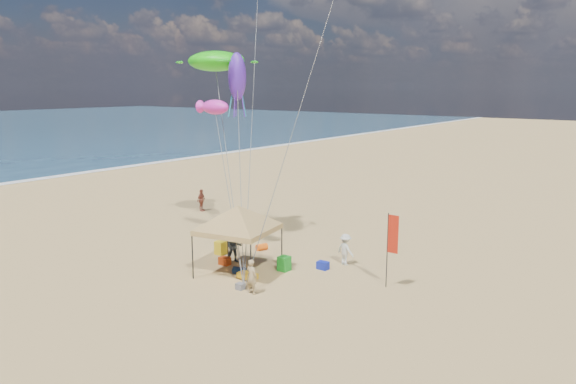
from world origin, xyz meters
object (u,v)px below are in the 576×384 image
object	(u,v)px
person_near_c	(345,249)
person_far_a	(201,200)
cooler_blue	(323,265)
chair_yellow	(221,248)
person_near_b	(234,246)
cooler_red	(225,261)
beach_cart	(247,276)
canopy_tent	(238,208)
chair_green	(284,263)
feather_flag	(391,239)
person_near_a	(252,277)

from	to	relation	value
person_near_c	person_far_a	size ratio (longest dim) A/B	1.00
cooler_blue	chair_yellow	xyz separation A→B (m)	(-5.60, -1.21, 0.16)
person_near_b	cooler_red	bearing A→B (deg)	-149.67
cooler_blue	beach_cart	xyz separation A→B (m)	(-1.94, -3.29, 0.01)
canopy_tent	chair_green	size ratio (longest dim) A/B	8.60
feather_flag	person_far_a	size ratio (longest dim) A/B	2.13
beach_cart	person_far_a	world-z (taller)	person_far_a
feather_flag	person_near_b	world-z (taller)	feather_flag
cooler_red	cooler_blue	bearing A→B (deg)	28.95
canopy_tent	cooler_blue	size ratio (longest dim) A/B	11.15
chair_green	chair_yellow	bearing A→B (deg)	179.16
feather_flag	person_near_a	distance (m)	6.19
chair_yellow	person_near_b	distance (m)	1.68
beach_cart	person_far_a	xyz separation A→B (m)	(-11.77, 8.55, 0.59)
chair_yellow	cooler_blue	bearing A→B (deg)	12.16
cooler_blue	person_near_b	bearing A→B (deg)	-156.34
beach_cart	person_near_c	size ratio (longest dim) A/B	0.57
feather_flag	person_near_b	bearing A→B (deg)	-169.23
chair_yellow	person_near_a	distance (m)	5.90
beach_cart	person_far_a	distance (m)	14.56
feather_flag	person_near_c	bearing A→B (deg)	154.14
feather_flag	person_far_a	distance (m)	18.33
canopy_tent	feather_flag	size ratio (longest dim) A/B	1.80
beach_cart	person_near_b	bearing A→B (deg)	145.63
beach_cart	person_near_c	world-z (taller)	person_near_c
chair_green	person_far_a	distance (m)	13.96
feather_flag	chair_yellow	world-z (taller)	feather_flag
feather_flag	cooler_blue	bearing A→B (deg)	175.11
person_near_c	canopy_tent	bearing A→B (deg)	65.36
person_near_a	person_far_a	world-z (taller)	person_far_a
chair_yellow	person_near_c	bearing A→B (deg)	21.66
cooler_red	feather_flag	bearing A→B (deg)	14.36
feather_flag	canopy_tent	bearing A→B (deg)	-158.69
canopy_tent	chair_green	xyz separation A→B (m)	(1.47, 1.60, -2.80)
person_near_a	chair_green	bearing A→B (deg)	-73.52
canopy_tent	cooler_red	size ratio (longest dim) A/B	11.15
cooler_red	person_far_a	size ratio (longest dim) A/B	0.34
cooler_red	person_far_a	world-z (taller)	person_far_a
feather_flag	person_near_c	size ratio (longest dim) A/B	2.14
feather_flag	chair_green	distance (m)	5.49
chair_green	chair_yellow	size ratio (longest dim) A/B	1.00
chair_green	person_far_a	xyz separation A→B (m)	(-12.33, 6.53, 0.44)
feather_flag	person_far_a	world-z (taller)	feather_flag
canopy_tent	cooler_red	xyz separation A→B (m)	(-1.40, 0.52, -2.96)
canopy_tent	person_far_a	bearing A→B (deg)	143.17
person_near_c	person_far_a	distance (m)	14.78
cooler_red	beach_cart	world-z (taller)	cooler_red
cooler_blue	beach_cart	world-z (taller)	cooler_blue
person_near_b	person_near_c	distance (m)	5.53
person_near_a	feather_flag	bearing A→B (deg)	-132.55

